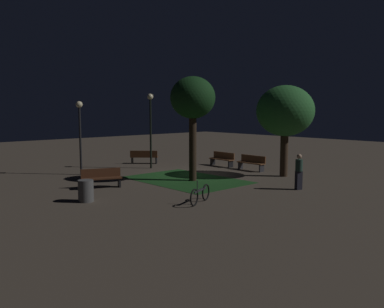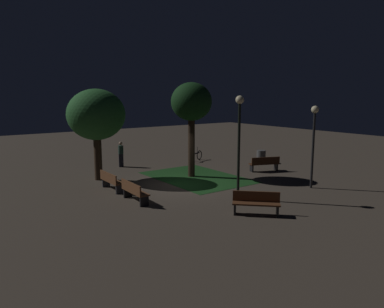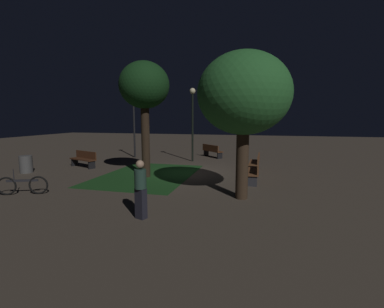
# 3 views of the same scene
# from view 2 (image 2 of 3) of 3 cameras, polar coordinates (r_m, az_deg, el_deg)

# --- Properties ---
(ground_plane) EXTENTS (60.00, 60.00, 0.00)m
(ground_plane) POSITION_cam_2_polar(r_m,az_deg,el_deg) (18.83, -1.42, -4.83)
(ground_plane) COLOR #473D33
(grass_lawn) EXTENTS (6.05, 4.12, 0.01)m
(grass_lawn) POSITION_cam_2_polar(r_m,az_deg,el_deg) (20.56, 0.74, -3.61)
(grass_lawn) COLOR #194219
(grass_lawn) RESTS_ON ground
(bench_front_right) EXTENTS (1.80, 0.49, 0.88)m
(bench_front_right) POSITION_cam_2_polar(r_m,az_deg,el_deg) (18.16, -12.37, -4.02)
(bench_front_right) COLOR brown
(bench_front_right) RESTS_ON ground
(bench_front_left) EXTENTS (1.81, 0.53, 0.88)m
(bench_front_left) POSITION_cam_2_polar(r_m,az_deg,el_deg) (16.06, -8.94, -5.65)
(bench_front_left) COLOR brown
(bench_front_left) RESTS_ON ground
(bench_by_lamp) EXTENTS (1.09, 1.85, 0.88)m
(bench_by_lamp) POSITION_cam_2_polar(r_m,az_deg,el_deg) (22.48, 11.13, -1.43)
(bench_by_lamp) COLOR #422314
(bench_by_lamp) RESTS_ON ground
(bench_path_side) EXTENTS (1.60, 1.62, 0.88)m
(bench_path_side) POSITION_cam_2_polar(r_m,az_deg,el_deg) (14.47, 9.85, -7.35)
(bench_path_side) COLOR #512D19
(bench_path_side) RESTS_ON ground
(tree_back_right) EXTENTS (2.23, 2.23, 5.21)m
(tree_back_right) POSITION_cam_2_polar(r_m,az_deg,el_deg) (20.30, -0.09, 7.77)
(tree_back_right) COLOR #2D2116
(tree_back_right) RESTS_ON ground
(tree_near_wall) EXTENTS (3.04, 3.04, 4.85)m
(tree_near_wall) POSITION_cam_2_polar(r_m,az_deg,el_deg) (20.19, -14.54, 5.80)
(tree_near_wall) COLOR #38281C
(tree_near_wall) RESTS_ON ground
(lamp_post_plaza_west) EXTENTS (0.36, 0.36, 4.52)m
(lamp_post_plaza_west) POSITION_cam_2_polar(r_m,az_deg,el_deg) (15.97, 7.28, 3.75)
(lamp_post_plaza_west) COLOR black
(lamp_post_plaza_west) RESTS_ON ground
(lamp_post_plaza_east) EXTENTS (0.36, 0.36, 4.03)m
(lamp_post_plaza_east) POSITION_cam_2_polar(r_m,az_deg,el_deg) (18.77, 18.26, 3.28)
(lamp_post_plaza_east) COLOR black
(lamp_post_plaza_east) RESTS_ON ground
(trash_bin) EXTENTS (0.60, 0.60, 0.86)m
(trash_bin) POSITION_cam_2_polar(r_m,az_deg,el_deg) (25.18, 10.60, -0.39)
(trash_bin) COLOR #4C4C4C
(trash_bin) RESTS_ON ground
(bicycle) EXTENTS (0.69, 1.62, 0.93)m
(bicycle) POSITION_cam_2_polar(r_m,az_deg,el_deg) (25.52, 0.53, -0.30)
(bicycle) COLOR black
(bicycle) RESTS_ON ground
(pedestrian) EXTENTS (0.32, 0.33, 1.61)m
(pedestrian) POSITION_cam_2_polar(r_m,az_deg,el_deg) (23.79, -10.90, 0.06)
(pedestrian) COLOR black
(pedestrian) RESTS_ON ground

